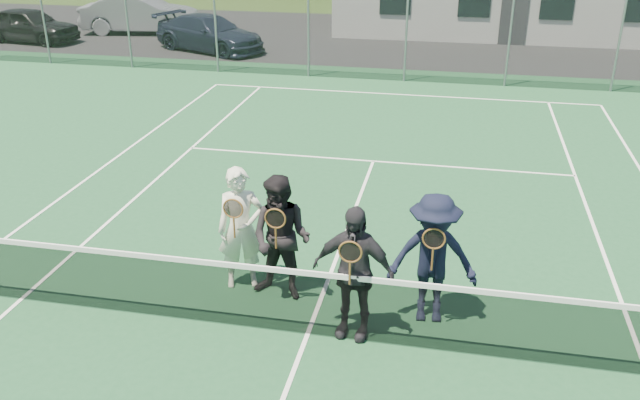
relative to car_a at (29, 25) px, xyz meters
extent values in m
plane|color=#2B4318|center=(14.84, 3.20, -0.66)|extent=(220.00, 220.00, 0.00)
cube|color=#1C4C2B|center=(14.84, -16.80, -0.65)|extent=(30.00, 30.00, 0.02)
cube|color=black|center=(10.84, 3.20, -0.66)|extent=(40.00, 12.00, 0.01)
imported|color=black|center=(0.00, 0.00, 0.00)|extent=(4.07, 2.08, 1.32)
imported|color=#93959B|center=(3.39, 2.64, 0.12)|extent=(4.94, 2.39, 1.56)
imported|color=#191E32|center=(7.42, -0.16, -0.02)|extent=(4.75, 3.38, 1.28)
cube|color=white|center=(14.84, -4.91, -0.64)|extent=(10.97, 0.06, 0.01)
cube|color=white|center=(10.72, -16.80, -0.64)|extent=(0.06, 23.77, 0.01)
cube|color=white|center=(14.84, -10.40, -0.64)|extent=(8.23, 0.06, 0.01)
cube|color=white|center=(14.84, -16.80, -0.64)|extent=(0.06, 12.80, 0.01)
cube|color=black|center=(14.84, -16.80, -0.18)|extent=(11.60, 0.02, 0.88)
cube|color=white|center=(14.84, -16.80, 0.27)|extent=(11.60, 0.03, 0.07)
cylinder|color=slate|center=(2.84, -3.30, 0.84)|extent=(0.07, 0.07, 3.00)
cylinder|color=slate|center=(5.84, -3.30, 0.84)|extent=(0.07, 0.07, 3.00)
cylinder|color=slate|center=(8.84, -3.30, 0.84)|extent=(0.07, 0.07, 3.00)
cylinder|color=slate|center=(11.84, -3.30, 0.84)|extent=(0.07, 0.07, 3.00)
cylinder|color=slate|center=(14.84, -3.30, 0.84)|extent=(0.07, 0.07, 3.00)
cylinder|color=slate|center=(17.84, -3.30, 0.84)|extent=(0.07, 0.07, 3.00)
cylinder|color=slate|center=(20.84, -3.30, 0.84)|extent=(0.07, 0.07, 3.00)
cube|color=black|center=(14.84, -3.30, 0.84)|extent=(30.00, 0.03, 3.00)
cube|color=#2D2D33|center=(18.34, 3.18, 0.34)|extent=(1.00, 0.06, 2.00)
cube|color=black|center=(13.84, 3.18, 0.84)|extent=(1.20, 0.06, 1.00)
cube|color=black|center=(16.84, 3.18, 0.84)|extent=(1.20, 0.06, 1.00)
cube|color=black|center=(19.84, 3.18, 0.84)|extent=(1.20, 0.06, 1.00)
imported|color=silver|center=(13.65, -15.76, 0.26)|extent=(0.77, 0.64, 1.80)
torus|color=brown|center=(13.65, -16.03, 0.69)|extent=(0.29, 0.02, 0.29)
cylinder|color=black|center=(13.65, -16.03, 0.69)|extent=(0.25, 0.00, 0.25)
cylinder|color=brown|center=(13.65, -16.03, 0.41)|extent=(0.03, 0.03, 0.32)
imported|color=black|center=(14.28, -15.94, 0.26)|extent=(0.98, 0.83, 1.80)
torus|color=brown|center=(14.28, -16.21, 0.69)|extent=(0.29, 0.02, 0.29)
cylinder|color=black|center=(14.28, -16.21, 0.69)|extent=(0.25, 0.00, 0.25)
cylinder|color=brown|center=(14.28, -16.21, 0.41)|extent=(0.03, 0.03, 0.32)
imported|color=#242328|center=(15.39, -16.64, 0.26)|extent=(1.10, 0.57, 1.80)
torus|color=brown|center=(15.39, -16.91, 0.69)|extent=(0.29, 0.02, 0.29)
cylinder|color=black|center=(15.39, -16.91, 0.69)|extent=(0.25, 0.00, 0.25)
cylinder|color=brown|center=(15.39, -16.91, 0.41)|extent=(0.03, 0.03, 0.32)
imported|color=black|center=(16.34, -16.10, 0.26)|extent=(1.21, 0.76, 1.80)
torus|color=brown|center=(16.34, -16.37, 0.69)|extent=(0.29, 0.02, 0.29)
cylinder|color=black|center=(16.34, -16.37, 0.69)|extent=(0.25, 0.00, 0.25)
cylinder|color=brown|center=(16.34, -16.37, 0.41)|extent=(0.03, 0.03, 0.32)
camera|label=1|loc=(16.46, -23.87, 4.51)|focal=38.00mm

